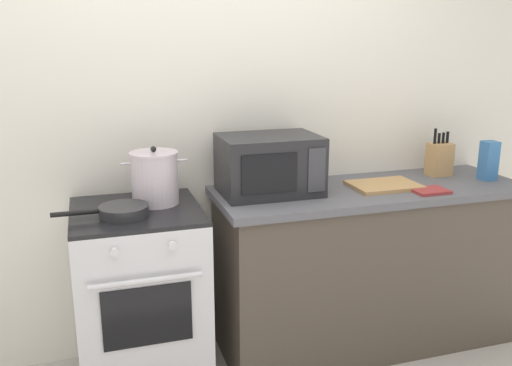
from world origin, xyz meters
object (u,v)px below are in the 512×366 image
microwave (269,165)px  pasta_box (489,161)px  stock_pot (155,178)px  oven_mitt (430,191)px  stove (141,298)px  frying_pan (122,211)px  cutting_board (384,185)px  knife_block (439,159)px

microwave → pasta_box: 1.27m
stock_pot → oven_mitt: bearing=-9.3°
stove → frying_pan: (-0.07, -0.09, 0.48)m
stock_pot → pasta_box: size_ratio=1.43×
microwave → oven_mitt: 0.85m
cutting_board → stove: bearing=-180.0°
stock_pot → oven_mitt: 1.41m
cutting_board → pasta_box: bearing=-2.7°
stock_pot → oven_mitt: (1.39, -0.23, -0.12)m
stove → cutting_board: (1.32, 0.00, 0.47)m
frying_pan → microwave: bearing=12.8°
frying_pan → oven_mitt: frying_pan is taller
stove → oven_mitt: (1.49, -0.16, 0.47)m
cutting_board → pasta_box: 0.65m
cutting_board → knife_block: (0.44, 0.14, 0.09)m
oven_mitt → microwave: bearing=163.5°
pasta_box → oven_mitt: 0.49m
frying_pan → pasta_box: pasta_box is taller
frying_pan → stock_pot: bearing=42.9°
stock_pot → frying_pan: bearing=-137.1°
knife_block → frying_pan: bearing=-172.7°
stock_pot → frying_pan: stock_pot is taller
knife_block → pasta_box: (0.20, -0.17, 0.01)m
cutting_board → knife_block: bearing=17.8°
pasta_box → cutting_board: bearing=177.3°
microwave → pasta_box: microwave is taller
microwave → oven_mitt: microwave is taller
stock_pot → oven_mitt: stock_pot is taller
frying_pan → knife_block: knife_block is taller
oven_mitt → stock_pot: bearing=170.7°
microwave → cutting_board: microwave is taller
stove → pasta_box: bearing=-0.8°
cutting_board → knife_block: size_ratio=1.30×
frying_pan → cutting_board: bearing=3.8°
knife_block → pasta_box: bearing=-40.2°
knife_block → cutting_board: bearing=-162.2°
pasta_box → oven_mitt: size_ratio=1.22×
stock_pot → pasta_box: stock_pot is taller
cutting_board → oven_mitt: size_ratio=2.00×
cutting_board → oven_mitt: bearing=-42.4°
microwave → oven_mitt: (0.80, -0.24, -0.14)m
stock_pot → knife_block: (1.65, 0.07, -0.03)m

